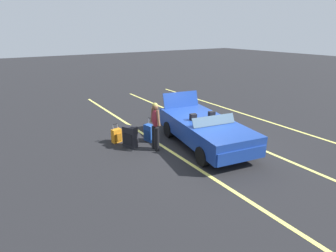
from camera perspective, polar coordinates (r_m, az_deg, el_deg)
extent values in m
plane|color=black|center=(9.79, 7.57, -4.06)|extent=(80.00, 80.00, 0.00)
cube|color=#EAE066|center=(9.08, 1.40, -5.84)|extent=(18.00, 0.12, 0.01)
cube|color=#EAE066|center=(10.72, 13.40, -2.32)|extent=(18.00, 0.12, 0.01)
cube|color=#EAE066|center=(12.73, 21.89, 0.26)|extent=(18.00, 0.12, 0.01)
cube|color=navy|center=(9.56, 7.73, -0.65)|extent=(4.34, 2.44, 0.64)
cube|color=navy|center=(8.50, 12.63, -4.40)|extent=(1.58, 1.87, 0.38)
cube|color=slate|center=(9.00, 9.53, 1.14)|extent=(0.44, 1.56, 0.31)
cube|color=black|center=(9.78, 9.10, 2.40)|extent=(0.20, 0.24, 0.22)
cube|color=black|center=(9.42, 5.28, 1.90)|extent=(0.20, 0.24, 0.22)
cube|color=navy|center=(11.03, 2.71, 5.48)|extent=(0.48, 1.51, 0.62)
cylinder|color=black|center=(9.17, 16.09, -4.33)|extent=(0.63, 0.32, 0.60)
cylinder|color=black|center=(8.30, 7.28, -6.26)|extent=(0.63, 0.32, 0.60)
cylinder|color=black|center=(11.09, 7.93, 0.44)|extent=(0.63, 0.32, 0.60)
cylinder|color=black|center=(10.38, 0.23, -0.70)|extent=(0.63, 0.32, 0.60)
cube|color=black|center=(9.58, -7.89, -2.23)|extent=(0.55, 0.45, 0.74)
cube|color=black|center=(9.49, -8.46, -2.82)|extent=(0.36, 0.18, 0.41)
sphere|color=black|center=(9.68, -6.64, -4.16)|extent=(0.04, 0.04, 0.04)
sphere|color=black|center=(9.88, -8.15, -3.73)|extent=(0.04, 0.04, 0.04)
cube|color=#1E479E|center=(10.02, -3.87, -1.46)|extent=(0.44, 0.32, 0.62)
cube|color=navy|center=(9.96, -4.43, -1.90)|extent=(0.32, 0.09, 0.34)
cylinder|color=gray|center=(9.84, -3.22, 0.81)|extent=(0.02, 0.02, 0.24)
cylinder|color=gray|center=(9.99, -4.06, 1.10)|extent=(0.02, 0.02, 0.24)
cylinder|color=black|center=(9.88, -3.66, 1.61)|extent=(0.22, 0.07, 0.03)
sphere|color=black|center=(10.08, -2.92, -3.07)|extent=(0.04, 0.04, 0.04)
sphere|color=black|center=(10.28, -3.98, -2.64)|extent=(0.04, 0.04, 0.04)
cube|color=orange|center=(10.08, -10.70, -2.00)|extent=(0.26, 0.37, 0.50)
cube|color=#A25F13|center=(10.01, -10.33, -2.37)|extent=(0.07, 0.27, 0.28)
cylinder|color=gray|center=(10.05, -10.55, 0.02)|extent=(0.02, 0.02, 0.18)
cylinder|color=gray|center=(9.96, -11.44, -0.23)|extent=(0.02, 0.02, 0.18)
cylinder|color=black|center=(9.98, -11.02, 0.39)|extent=(0.06, 0.19, 0.03)
sphere|color=black|center=(10.28, -10.30, -2.92)|extent=(0.04, 0.04, 0.04)
sphere|color=black|center=(10.16, -11.41, -3.26)|extent=(0.04, 0.04, 0.04)
cylinder|color=black|center=(9.33, -2.91, -2.39)|extent=(0.15, 0.15, 0.82)
cylinder|color=black|center=(9.17, -2.30, -2.79)|extent=(0.15, 0.15, 0.82)
ellipsoid|color=maroon|center=(9.01, -2.68, 1.60)|extent=(0.33, 0.23, 0.60)
sphere|color=brown|center=(8.89, -2.72, 4.02)|extent=(0.21, 0.21, 0.21)
sphere|color=tan|center=(8.88, -2.72, 4.31)|extent=(0.18, 0.18, 0.18)
cylinder|color=brown|center=(9.16, -3.31, 2.33)|extent=(0.19, 0.09, 0.53)
cylinder|color=brown|center=(8.82, -2.03, 1.66)|extent=(0.19, 0.09, 0.53)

